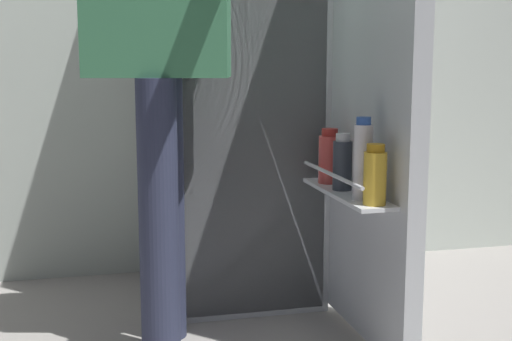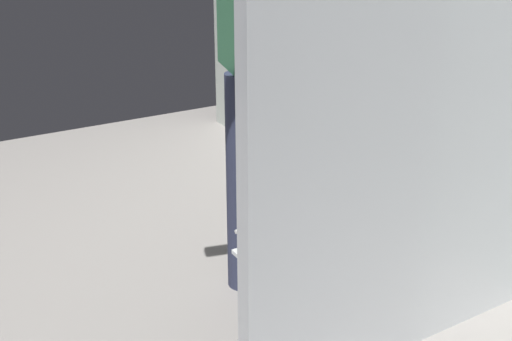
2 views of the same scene
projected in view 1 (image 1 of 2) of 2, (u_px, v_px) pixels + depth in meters
name	position (u px, v px, depth m)	size (l,w,h in m)	color
refrigerator	(235.00, 72.00, 2.55)	(0.67, 1.24, 1.71)	silver
person	(162.00, 18.00, 2.05)	(0.56, 0.80, 1.70)	#2D334C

